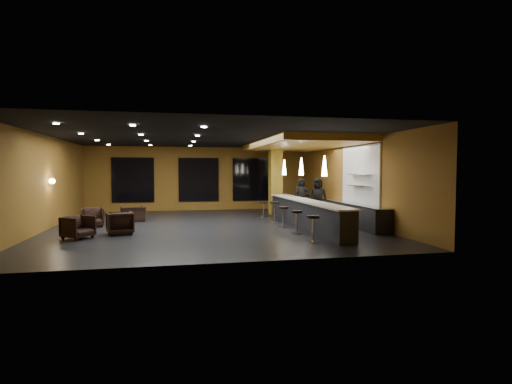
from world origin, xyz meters
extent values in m
cube|color=black|center=(0.00, 0.00, -0.05)|extent=(12.00, 13.00, 0.10)
cube|color=black|center=(0.00, 0.00, 3.55)|extent=(12.00, 13.00, 0.10)
cube|color=brown|center=(0.00, 6.55, 1.75)|extent=(12.00, 0.10, 3.50)
cube|color=brown|center=(0.00, -6.55, 1.75)|extent=(12.00, 0.10, 3.50)
cube|color=brown|center=(-6.05, 0.00, 1.75)|extent=(0.10, 13.00, 3.50)
cube|color=brown|center=(6.05, 0.00, 1.75)|extent=(0.10, 13.00, 3.50)
cube|color=#B98836|center=(4.00, 1.00, 3.36)|extent=(3.60, 8.00, 0.28)
cube|color=black|center=(-3.50, 6.44, 1.70)|extent=(2.20, 0.06, 2.40)
cube|color=black|center=(0.00, 6.44, 1.70)|extent=(2.20, 0.06, 2.40)
cube|color=black|center=(3.00, 6.44, 1.70)|extent=(2.20, 0.06, 2.40)
cube|color=white|center=(5.96, -1.00, 2.00)|extent=(0.06, 3.20, 2.40)
cube|color=black|center=(3.65, -1.00, 0.50)|extent=(0.60, 8.00, 1.00)
cube|color=white|center=(3.65, -1.00, 1.02)|extent=(0.78, 8.10, 0.05)
cube|color=black|center=(5.65, -0.50, 0.43)|extent=(0.70, 6.00, 0.86)
cube|color=silver|center=(5.65, -0.50, 0.89)|extent=(0.72, 6.00, 0.03)
cube|color=silver|center=(5.82, -1.20, 1.60)|extent=(0.30, 1.50, 0.03)
cube|color=silver|center=(5.82, -1.20, 2.05)|extent=(0.30, 1.50, 0.03)
cube|color=olive|center=(3.65, 3.60, 1.75)|extent=(0.60, 0.60, 3.50)
sphere|color=#FFE5B2|center=(-5.88, 0.50, 1.80)|extent=(0.22, 0.22, 0.22)
cone|color=white|center=(3.65, -3.00, 2.35)|extent=(0.20, 0.20, 0.70)
cone|color=white|center=(3.65, -0.50, 2.35)|extent=(0.20, 0.20, 0.70)
cone|color=white|center=(3.65, 2.00, 2.35)|extent=(0.20, 0.20, 0.70)
imported|color=black|center=(4.26, 1.30, 0.92)|extent=(0.77, 0.61, 1.84)
imported|color=black|center=(4.74, 2.60, 0.91)|extent=(1.08, 0.97, 1.81)
imported|color=black|center=(5.25, 1.88, 0.93)|extent=(1.02, 0.78, 1.86)
imported|color=black|center=(-4.41, -2.18, 0.37)|extent=(1.13, 1.13, 0.74)
imported|color=black|center=(-3.21, -1.50, 0.39)|extent=(1.02, 1.04, 0.78)
imported|color=black|center=(-4.49, 0.67, 0.37)|extent=(0.96, 0.97, 0.75)
imported|color=black|center=(-3.11, 2.07, 0.33)|extent=(1.16, 1.06, 0.66)
cylinder|color=silver|center=(2.76, -4.36, 0.02)|extent=(0.42, 0.42, 0.03)
cylinder|color=silver|center=(2.76, -4.36, 0.39)|extent=(0.07, 0.07, 0.74)
cylinder|color=black|center=(2.76, -4.36, 0.79)|extent=(0.40, 0.40, 0.08)
cylinder|color=silver|center=(2.76, -2.72, 0.02)|extent=(0.42, 0.42, 0.03)
cylinder|color=silver|center=(2.76, -2.72, 0.39)|extent=(0.07, 0.07, 0.73)
cylinder|color=black|center=(2.76, -2.72, 0.78)|extent=(0.40, 0.40, 0.08)
cylinder|color=silver|center=(2.73, -1.14, 0.02)|extent=(0.41, 0.41, 0.03)
cylinder|color=silver|center=(2.73, -1.14, 0.38)|extent=(0.07, 0.07, 0.73)
cylinder|color=black|center=(2.73, -1.14, 0.78)|extent=(0.39, 0.39, 0.08)
cylinder|color=silver|center=(2.89, 0.80, 0.02)|extent=(0.43, 0.43, 0.03)
cylinder|color=silver|center=(2.89, 0.80, 0.40)|extent=(0.08, 0.08, 0.76)
cylinder|color=black|center=(2.89, 0.80, 0.81)|extent=(0.41, 0.41, 0.09)
cylinder|color=silver|center=(2.78, 2.51, 0.01)|extent=(0.36, 0.36, 0.03)
cylinder|color=silver|center=(2.78, 2.51, 0.34)|extent=(0.06, 0.06, 0.64)
cylinder|color=black|center=(2.78, 2.51, 0.68)|extent=(0.35, 0.35, 0.07)
camera|label=1|loc=(-1.40, -15.82, 2.19)|focal=28.00mm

